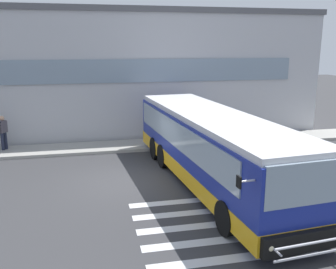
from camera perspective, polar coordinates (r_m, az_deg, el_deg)
ground_plane at (r=14.70m, az=-6.22°, el=-7.02°), size 80.00×90.00×0.02m
bay_paint_stripes at (r=11.30m, az=6.59°, el=-13.54°), size 4.40×3.96×0.01m
terminal_building at (r=25.42m, az=-10.87°, el=9.71°), size 25.67×13.80×7.06m
boarding_curb at (r=19.23m, az=-7.77°, el=-1.82°), size 27.87×2.00×0.15m
bus_main_foreground at (r=13.97m, az=6.70°, el=-2.31°), size 3.54×11.81×2.70m
passenger_by_doorway at (r=19.69m, az=-23.88°, el=0.50°), size 0.39×0.51×1.68m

